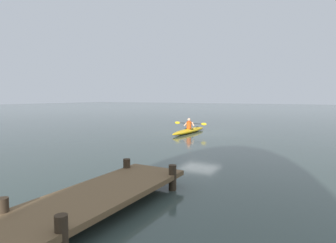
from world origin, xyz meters
TOP-DOWN VIEW (x-y plane):
  - ground_plane at (0.00, 0.00)m, footprint 160.00×160.00m
  - kayak at (0.47, 0.71)m, footprint 0.71×4.54m
  - kayaker at (0.47, 0.72)m, footprint 2.36×0.40m

SIDE VIEW (x-z plane):
  - ground_plane at x=0.00m, z-range 0.00..0.00m
  - kayak at x=0.47m, z-range 0.00..0.30m
  - kayaker at x=0.47m, z-range 0.24..0.94m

